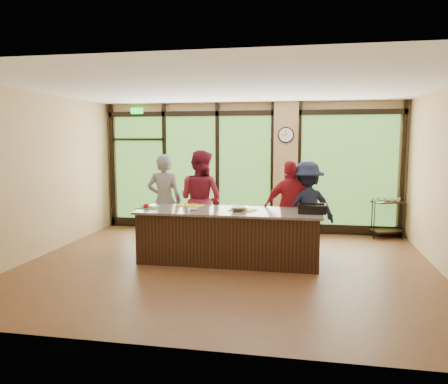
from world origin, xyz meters
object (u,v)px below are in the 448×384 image
at_px(roasting_pan, 312,211).
at_px(island_base, 229,237).
at_px(flower_stand, 165,220).
at_px(cook_right, 307,208).
at_px(cook_left, 164,201).
at_px(bar_cart, 388,214).

bearing_deg(roasting_pan, island_base, 177.85).
height_order(roasting_pan, flower_stand, roasting_pan).
relative_size(island_base, cook_right, 1.78).
relative_size(cook_left, bar_cart, 2.08).
relative_size(island_base, flower_stand, 3.92).
height_order(cook_left, cook_right, cook_left).
xyz_separation_m(cook_right, roasting_pan, (0.08, -0.84, 0.09)).
xyz_separation_m(cook_left, cook_right, (2.79, 0.01, -0.06)).
bearing_deg(cook_left, bar_cart, -165.53).
relative_size(roasting_pan, bar_cart, 0.51).
xyz_separation_m(island_base, bar_cart, (3.09, 2.45, 0.10)).
xyz_separation_m(cook_left, bar_cart, (4.54, 1.65, -0.40)).
bearing_deg(cook_left, flower_stand, -77.38).
distance_m(cook_left, cook_right, 2.79).
bearing_deg(flower_stand, cook_left, -51.92).
bearing_deg(cook_left, roasting_pan, 158.34).
bearing_deg(roasting_pan, flower_stand, 151.53).
relative_size(cook_right, roasting_pan, 3.80).
distance_m(flower_stand, bar_cart, 4.88).
bearing_deg(island_base, flower_stand, 136.83).
bearing_deg(cook_right, roasting_pan, 72.96).
bearing_deg(cook_right, island_base, 8.25).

